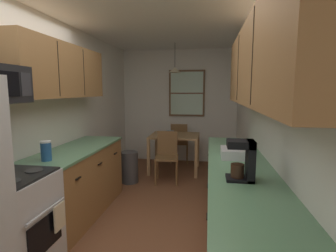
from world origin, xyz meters
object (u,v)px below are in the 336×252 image
Objects in this scene: stove_range at (12,225)px; dining_table at (175,140)px; trash_bin at (130,167)px; table_serving_bowl at (170,132)px; dining_chair_far at (179,141)px; mug_by_coffeemaker at (234,142)px; dining_chair_near at (167,154)px; coffee_maker at (244,160)px; storage_canister at (46,151)px; dish_rack at (234,153)px.

dining_table is at bearing 72.85° from stove_range.
trash_bin is 1.18m from table_serving_bowl.
dining_chair_far is at bearing 75.99° from table_serving_bowl.
mug_by_coffeemaker is (1.72, -0.86, 0.68)m from trash_bin.
coffee_maker is (1.02, -2.38, 0.57)m from dining_chair_near.
coffee_maker reaches higher than dining_chair_far.
stove_range is 2.61m from mug_by_coffeemaker.
trash_bin is 2.06m from storage_canister.
trash_bin is at bearing 81.04° from storage_canister.
stove_range is 4.00m from dining_chair_far.
table_serving_bowl is at bearing 114.38° from dish_rack.
trash_bin is at bearing -131.70° from dining_table.
mug_by_coffeemaker is (2.01, 1.59, 0.48)m from stove_range.
coffee_maker is 0.76m from dish_rack.
coffee_maker is at bearing 7.23° from stove_range.
dish_rack is (1.96, 0.45, -0.06)m from storage_canister.
dining_table is at bearing 84.70° from dining_chair_near.
coffee_maker reaches higher than storage_canister.
coffee_maker is 3.29m from table_serving_bowl.
dining_chair_far reaches higher than table_serving_bowl.
dining_chair_near is 2.34m from storage_canister.
table_serving_bowl is (-1.07, 3.09, -0.29)m from coffee_maker.
trash_bin is 2.65× the size of storage_canister.
dish_rack is (1.66, -1.46, 0.67)m from trash_bin.
dining_chair_far is at bearing 104.62° from coffee_maker.
dining_chair_far is 0.61m from table_serving_bowl.
mug_by_coffeemaker is at bearing -57.37° from table_serving_bowl.
storage_canister reaches higher than mug_by_coffeemaker.
mug_by_coffeemaker reaches higher than dining_chair_far.
dining_chair_near is 0.71m from trash_bin.
trash_bin is 3.23× the size of table_serving_bowl.
coffee_maker is (1.67, -2.20, 0.80)m from trash_bin.
coffee_maker is at bearing -75.38° from dining_chair_far.
dining_chair_far is (0.02, 0.62, -0.13)m from dining_table.
table_serving_bowl is at bearing -104.01° from dining_chair_far.
dining_chair_far is 4.28× the size of storage_canister.
dining_chair_far is 2.52m from mug_by_coffeemaker.
coffee_maker is at bearing -52.78° from trash_bin.
dining_table is at bearing 69.52° from storage_canister.
coffee_maker is (1.97, 0.25, 0.60)m from stove_range.
mug_by_coffeemaker reaches higher than trash_bin.
dining_chair_far is 3.78m from coffee_maker.
stove_range is 0.77m from storage_canister.
dish_rack is at bearing -72.01° from dining_chair_far.
dining_chair_near is 5.23× the size of table_serving_bowl.
storage_canister is 0.63× the size of coffee_maker.
dining_chair_near is at bearing -93.70° from dining_chair_far.
dining_chair_near is at bearing 135.97° from mug_by_coffeemaker.
dining_chair_far reaches higher than trash_bin.
coffee_maker reaches higher than table_serving_bowl.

